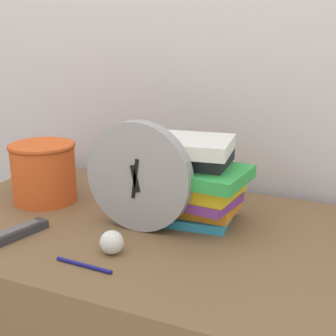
{
  "coord_description": "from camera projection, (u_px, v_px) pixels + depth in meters",
  "views": [
    {
      "loc": [
        0.52,
        -0.6,
        1.2
      ],
      "look_at": [
        0.08,
        0.37,
        0.88
      ],
      "focal_mm": 50.0,
      "sensor_mm": 36.0,
      "label": 1
    }
  ],
  "objects": [
    {
      "name": "basket",
      "position": [
        44.0,
        171.0,
        1.3
      ],
      "size": [
        0.18,
        0.18,
        0.16
      ],
      "color": "#E05623",
      "rests_on": "desk"
    },
    {
      "name": "desk_clock",
      "position": [
        138.0,
        177.0,
        1.1
      ],
      "size": [
        0.27,
        0.04,
        0.27
      ],
      "color": "#99999E",
      "rests_on": "desk"
    },
    {
      "name": "crumpled_paper_ball",
      "position": [
        112.0,
        242.0,
        1.0
      ],
      "size": [
        0.05,
        0.05,
        0.05
      ],
      "color": "white",
      "rests_on": "desk"
    },
    {
      "name": "book_stack",
      "position": [
        194.0,
        180.0,
        1.16
      ],
      "size": [
        0.27,
        0.21,
        0.21
      ],
      "color": "#2D9ED1",
      "rests_on": "desk"
    },
    {
      "name": "tv_remote",
      "position": [
        16.0,
        233.0,
        1.08
      ],
      "size": [
        0.07,
        0.17,
        0.02
      ],
      "color": "#333338",
      "rests_on": "desk"
    },
    {
      "name": "pen",
      "position": [
        84.0,
        265.0,
        0.95
      ],
      "size": [
        0.13,
        0.01,
        0.01
      ],
      "color": "navy",
      "rests_on": "desk"
    },
    {
      "name": "wall_back",
      "position": [
        196.0,
        28.0,
        1.39
      ],
      "size": [
        6.0,
        0.04,
        2.4
      ],
      "color": "silver",
      "rests_on": "ground_plane"
    }
  ]
}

